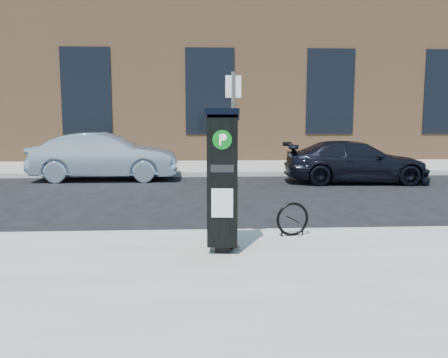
{
  "coord_description": "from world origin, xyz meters",
  "views": [
    {
      "loc": [
        -0.5,
        -7.71,
        2.07
      ],
      "look_at": [
        -0.05,
        0.5,
        0.94
      ],
      "focal_mm": 38.0,
      "sensor_mm": 36.0,
      "label": 1
    }
  ],
  "objects": [
    {
      "name": "car_silver",
      "position": [
        -3.44,
        7.4,
        0.75
      ],
      "size": [
        4.53,
        1.59,
        1.49
      ],
      "primitive_type": "imported",
      "rotation": [
        0.0,
        0.0,
        1.57
      ],
      "color": "#91A4B8",
      "rests_on": "ground"
    },
    {
      "name": "bike_rack",
      "position": [
        0.99,
        -0.43,
        0.42
      ],
      "size": [
        0.54,
        0.16,
        0.54
      ],
      "rotation": [
        0.0,
        0.0,
        0.22
      ],
      "color": "black",
      "rests_on": "sidewalk_near"
    },
    {
      "name": "car_dark",
      "position": [
        4.3,
        6.41,
        0.63
      ],
      "size": [
        4.43,
        2.0,
        1.26
      ],
      "primitive_type": "imported",
      "rotation": [
        0.0,
        0.0,
        1.52
      ],
      "color": "black",
      "rests_on": "ground"
    },
    {
      "name": "sign_pole",
      "position": [
        -0.01,
        -1.12,
        1.39
      ],
      "size": [
        0.22,
        0.2,
        2.49
      ],
      "rotation": [
        0.0,
        0.0,
        0.17
      ],
      "color": "#534F4A",
      "rests_on": "sidewalk_near"
    },
    {
      "name": "sidewalk_far",
      "position": [
        0.0,
        14.0,
        0.07
      ],
      "size": [
        60.0,
        12.0,
        0.15
      ],
      "primitive_type": "cube",
      "color": "gray",
      "rests_on": "ground"
    },
    {
      "name": "curb_near",
      "position": [
        0.0,
        -0.02,
        0.07
      ],
      "size": [
        60.0,
        0.12,
        0.16
      ],
      "primitive_type": "cube",
      "color": "#9E9B93",
      "rests_on": "ground"
    },
    {
      "name": "building",
      "position": [
        -0.0,
        17.0,
        4.15
      ],
      "size": [
        28.0,
        10.05,
        8.25
      ],
      "color": "brown",
      "rests_on": "ground"
    },
    {
      "name": "ground",
      "position": [
        0.0,
        0.0,
        0.0
      ],
      "size": [
        120.0,
        120.0,
        0.0
      ],
      "primitive_type": "plane",
      "color": "black",
      "rests_on": "ground"
    },
    {
      "name": "curb_far",
      "position": [
        0.0,
        8.02,
        0.07
      ],
      "size": [
        60.0,
        0.12,
        0.16
      ],
      "primitive_type": "cube",
      "color": "#9E9B93",
      "rests_on": "ground"
    },
    {
      "name": "parking_kiosk",
      "position": [
        -0.17,
        -1.24,
        1.17
      ],
      "size": [
        0.49,
        0.44,
        2.0
      ],
      "rotation": [
        0.0,
        0.0,
        -0.08
      ],
      "color": "black",
      "rests_on": "sidewalk_near"
    }
  ]
}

